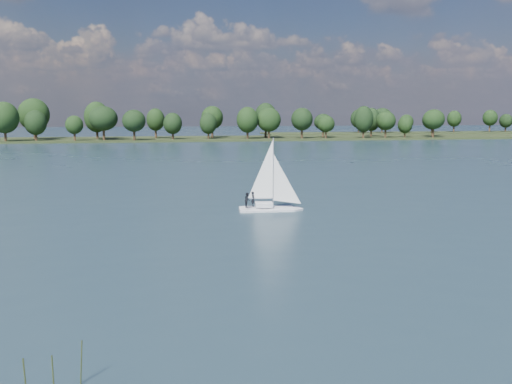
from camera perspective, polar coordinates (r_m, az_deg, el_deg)
ground at (r=129.00m, az=-6.11°, el=2.96°), size 700.00×700.00×0.00m
far_shore at (r=240.57m, az=-8.41°, el=5.19°), size 660.00×40.00×1.50m
far_shore_back at (r=335.12m, az=19.78°, el=5.55°), size 220.00×30.00×1.40m
sailboat at (r=64.05m, az=1.12°, el=0.21°), size 6.71×2.35×8.67m
treeline at (r=236.82m, az=-9.05°, el=7.10°), size 563.23×73.61×18.81m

